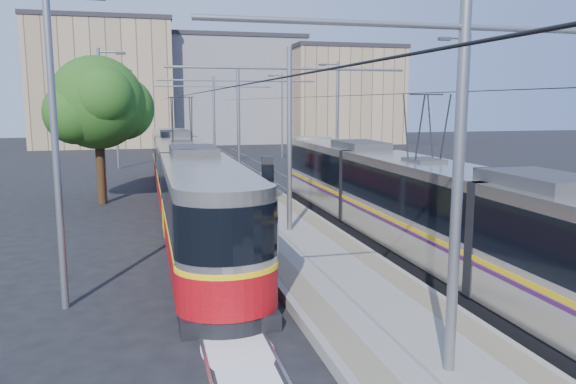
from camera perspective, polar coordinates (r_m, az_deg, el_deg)
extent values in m
plane|color=black|center=(14.82, 8.02, -11.70)|extent=(160.00, 160.00, 0.00)
cube|color=gray|center=(30.70, -4.05, -0.50)|extent=(4.00, 50.00, 0.30)
cube|color=gray|center=(30.45, -6.73, -0.32)|extent=(0.70, 50.00, 0.01)
cube|color=gray|center=(30.96, -1.41, -0.11)|extent=(0.70, 50.00, 0.01)
cube|color=gray|center=(30.27, -12.11, -1.08)|extent=(0.07, 70.00, 0.03)
cube|color=gray|center=(30.35, -9.41, -0.97)|extent=(0.07, 70.00, 0.03)
cube|color=gray|center=(31.35, 1.15, -0.53)|extent=(0.07, 70.00, 0.03)
cube|color=gray|center=(31.76, 3.64, -0.42)|extent=(0.07, 70.00, 0.03)
cube|color=silver|center=(11.24, -3.90, -18.66)|extent=(1.20, 5.00, 0.01)
cube|color=black|center=(28.25, -10.50, -1.36)|extent=(2.30, 31.60, 0.40)
cube|color=#B8B3A9|center=(28.01, -10.60, 1.96)|extent=(2.40, 30.00, 2.90)
cube|color=black|center=(27.95, -10.63, 2.98)|extent=(2.43, 30.00, 1.30)
cube|color=yellow|center=(28.06, -10.58, 1.15)|extent=(2.43, 30.00, 0.12)
cube|color=#AC0911|center=(28.13, -10.55, 0.14)|extent=(2.42, 30.00, 1.10)
cube|color=#2D2D30|center=(27.86, -10.70, 5.23)|extent=(1.68, 3.00, 0.30)
cube|color=black|center=(19.73, 13.30, -5.97)|extent=(2.30, 28.12, 0.40)
cube|color=#B8B4A9|center=(19.37, 13.48, -1.25)|extent=(2.40, 26.52, 2.90)
cube|color=black|center=(19.29, 13.54, 0.21)|extent=(2.43, 26.52, 1.30)
cube|color=#DBA80B|center=(19.45, 13.44, -2.41)|extent=(2.43, 26.52, 0.12)
cube|color=#3C1343|center=(19.48, 13.42, -2.84)|extent=(2.43, 26.52, 0.10)
cube|color=#2D2D30|center=(19.16, 13.66, 3.46)|extent=(1.68, 3.00, 0.30)
cylinder|color=gray|center=(10.39, 16.84, 0.76)|extent=(0.20, 0.20, 7.00)
cylinder|color=gray|center=(10.37, 17.55, 15.68)|extent=(9.20, 0.10, 0.10)
cylinder|color=gray|center=(21.52, 0.14, 5.24)|extent=(0.20, 0.20, 7.00)
cylinder|color=gray|center=(21.51, 0.14, 12.43)|extent=(9.20, 0.10, 0.10)
cylinder|color=gray|center=(33.26, -5.04, 6.55)|extent=(0.20, 0.20, 7.00)
cylinder|color=gray|center=(33.26, -5.11, 11.20)|extent=(9.20, 0.10, 0.10)
cylinder|color=gray|center=(45.14, -7.52, 7.15)|extent=(0.20, 0.20, 7.00)
cylinder|color=gray|center=(45.13, -7.59, 10.58)|extent=(9.20, 0.10, 0.10)
cylinder|color=black|center=(29.85, -11.07, 9.50)|extent=(0.02, 70.00, 0.02)
cylinder|color=black|center=(31.11, 2.47, 9.63)|extent=(0.02, 70.00, 0.02)
cylinder|color=gray|center=(15.00, -22.52, 3.66)|extent=(0.18, 0.18, 8.00)
cylinder|color=gray|center=(30.90, -18.37, 6.31)|extent=(0.18, 0.18, 8.00)
cube|color=#2D2D30|center=(30.92, -16.64, 13.35)|extent=(0.50, 0.22, 0.12)
cylinder|color=gray|center=(46.86, -17.04, 7.15)|extent=(0.18, 0.18, 8.00)
cube|color=#2D2D30|center=(46.88, -15.88, 11.79)|extent=(0.50, 0.22, 0.12)
cylinder|color=gray|center=(24.48, 17.50, 5.75)|extent=(0.18, 0.18, 8.00)
cube|color=#2D2D30|center=(24.02, 15.62, 14.75)|extent=(0.50, 0.22, 0.12)
cylinder|color=gray|center=(39.00, 5.01, 7.21)|extent=(0.18, 0.18, 8.00)
cube|color=#2D2D30|center=(38.71, 3.51, 12.76)|extent=(0.50, 0.22, 0.12)
cylinder|color=gray|center=(54.35, -0.60, 7.75)|extent=(0.18, 0.18, 8.00)
cube|color=#2D2D30|center=(54.15, -1.77, 11.71)|extent=(0.50, 0.22, 0.12)
cube|color=black|center=(28.87, -2.12, 1.47)|extent=(0.75, 1.06, 2.25)
cube|color=black|center=(28.86, -2.12, 1.75)|extent=(0.79, 1.11, 1.17)
cylinder|color=#382314|center=(30.74, -18.48, 1.76)|extent=(0.43, 0.43, 3.16)
sphere|color=#1A4814|center=(30.53, -18.83, 8.59)|extent=(4.74, 4.74, 4.74)
sphere|color=#1A4814|center=(31.25, -16.50, 8.15)|extent=(3.36, 3.36, 3.36)
cube|color=tan|center=(72.98, -18.22, 10.21)|extent=(16.00, 12.00, 14.55)
cube|color=#262328|center=(73.57, -18.52, 16.07)|extent=(16.32, 12.24, 0.50)
cube|color=gray|center=(77.65, -5.96, 10.05)|extent=(18.00, 14.00, 13.30)
cube|color=#262328|center=(78.08, -6.04, 15.11)|extent=(18.36, 14.28, 0.50)
cube|color=tan|center=(75.20, 5.50, 9.58)|extent=(14.00, 10.00, 11.97)
cube|color=#262328|center=(75.52, 5.58, 14.31)|extent=(14.28, 10.20, 0.50)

